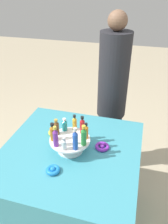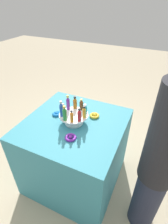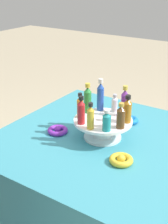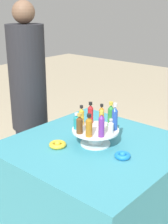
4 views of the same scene
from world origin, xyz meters
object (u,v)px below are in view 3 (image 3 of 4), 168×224
at_px(bottle_green, 88,99).
at_px(bottle_brown, 121,117).
at_px(bottle_amber, 127,110).
at_px(bottle_clear, 114,103).
at_px(ribbon_bow_gold, 121,160).
at_px(display_stand, 103,126).
at_px(ribbon_bow_purple, 58,130).
at_px(ribbon_bow_blue, 130,120).
at_px(bottle_purple, 125,102).
at_px(bottle_red, 81,111).
at_px(bottle_orange, 80,106).
at_px(bottle_gold, 91,117).
at_px(bottle_teal, 107,121).
at_px(bottle_blue, 100,96).

distance_m(bottle_green, bottle_brown, 0.21).
distance_m(bottle_amber, bottle_brown, 0.06).
distance_m(bottle_clear, bottle_brown, 0.17).
xyz_separation_m(bottle_clear, ribbon_bow_gold, (0.24, 0.17, -0.12)).
xyz_separation_m(display_stand, ribbon_bow_purple, (0.07, -0.20, -0.05)).
bearing_deg(bottle_clear, bottle_amber, 55.92).
xyz_separation_m(ribbon_bow_gold, ribbon_bow_blue, (-0.34, -0.13, -0.00)).
bearing_deg(bottle_green, bottle_purple, 109.92).
height_order(bottle_green, ribbon_bow_gold, bottle_green).
xyz_separation_m(bottle_clear, bottle_red, (0.19, -0.05, 0.02)).
distance_m(bottle_green, bottle_orange, 0.07).
distance_m(bottle_amber, ribbon_bow_blue, 0.23).
bearing_deg(bottle_gold, bottle_red, -106.08).
distance_m(bottle_teal, ribbon_bow_gold, 0.16).
bearing_deg(bottle_teal, bottle_green, -124.08).
bearing_deg(bottle_orange, bottle_purple, 127.92).
height_order(bottle_red, bottle_brown, bottle_red).
bearing_deg(bottle_gold, bottle_green, -142.08).
height_order(bottle_clear, ribbon_bow_gold, bottle_clear).
bearing_deg(bottle_clear, ribbon_bow_gold, 34.91).
relative_size(bottle_amber, bottle_gold, 1.07).
relative_size(bottle_green, ribbon_bow_blue, 1.68).
xyz_separation_m(bottle_amber, bottle_purple, (-0.05, -0.04, 0.01)).
xyz_separation_m(bottle_amber, ribbon_bow_blue, (-0.17, -0.06, -0.13)).
bearing_deg(bottle_blue, bottle_brown, 55.92).
relative_size(bottle_gold, bottle_teal, 1.26).
relative_size(ribbon_bow_blue, ribbon_bow_purple, 0.88).
distance_m(bottle_red, bottle_brown, 0.17).
xyz_separation_m(bottle_gold, bottle_teal, (-0.02, 0.06, -0.01)).
bearing_deg(bottle_red, bottle_teal, 91.92).
relative_size(bottle_teal, ribbon_bow_blue, 1.10).
height_order(ribbon_bow_gold, ribbon_bow_purple, ribbon_bow_gold).
bearing_deg(ribbon_bow_blue, bottle_amber, 19.75).
xyz_separation_m(bottle_amber, bottle_orange, (0.07, -0.20, -0.00)).
height_order(display_stand, bottle_amber, bottle_amber).
distance_m(bottle_purple, ribbon_bow_blue, 0.19).
xyz_separation_m(bottle_green, ribbon_bow_purple, (0.10, -0.10, -0.14)).
bearing_deg(display_stand, ribbon_bow_purple, -69.61).
bearing_deg(bottle_amber, ribbon_bow_gold, 21.04).
xyz_separation_m(bottle_purple, bottle_orange, (0.12, -0.16, -0.01)).
distance_m(bottle_orange, ribbon_bow_purple, 0.17).
bearing_deg(ribbon_bow_gold, ribbon_bow_blue, -159.61).
bearing_deg(bottle_purple, bottle_orange, -52.08).
xyz_separation_m(bottle_orange, ribbon_bow_gold, (0.10, 0.26, -0.13)).
relative_size(bottle_orange, bottle_teal, 1.24).
xyz_separation_m(display_stand, bottle_gold, (0.10, 0.00, 0.09)).
height_order(display_stand, bottle_green, bottle_green).
relative_size(bottle_amber, ribbon_bow_blue, 1.48).
relative_size(bottle_red, bottle_brown, 1.12).
relative_size(bottle_clear, bottle_teal, 0.93).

